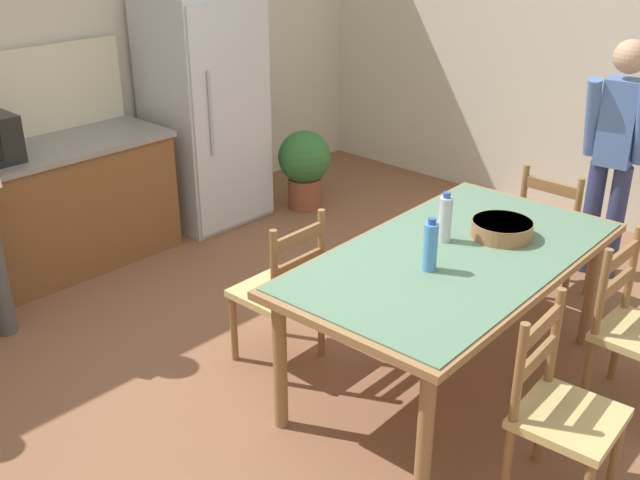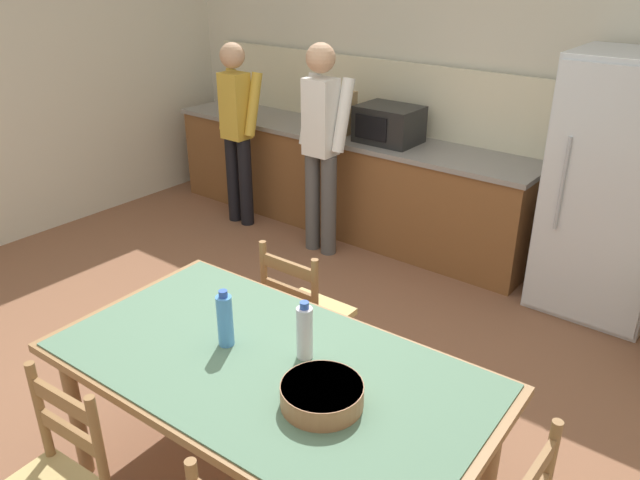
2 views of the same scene
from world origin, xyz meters
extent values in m
plane|color=brown|center=(0.00, 0.00, 0.00)|extent=(8.32, 8.32, 0.00)
cube|color=beige|center=(0.00, 2.66, 1.45)|extent=(6.52, 0.12, 2.90)
cube|color=beige|center=(3.26, 0.00, 1.45)|extent=(0.12, 5.20, 2.90)
cube|color=silver|center=(1.15, 2.20, 0.89)|extent=(0.79, 0.68, 1.78)
cube|color=silver|center=(1.15, 1.85, 0.89)|extent=(0.75, 0.02, 1.71)
cylinder|color=#A5AAB2|center=(0.91, 1.83, 0.98)|extent=(0.02, 0.02, 0.62)
cylinder|color=olive|center=(-0.31, -1.01, 0.36)|extent=(0.07, 0.07, 0.72)
cylinder|color=olive|center=(1.40, -0.94, 0.36)|extent=(0.07, 0.07, 0.72)
cylinder|color=olive|center=(-0.35, -0.18, 0.36)|extent=(0.07, 0.07, 0.72)
cylinder|color=olive|center=(1.37, -0.11, 0.36)|extent=(0.07, 0.07, 0.72)
cube|color=olive|center=(0.53, -0.56, 0.74)|extent=(1.96, 1.11, 0.04)
cube|color=#567A60|center=(0.53, -0.56, 0.77)|extent=(1.88, 1.06, 0.01)
cylinder|color=#4C8ED6|center=(0.29, -0.57, 0.89)|extent=(0.07, 0.07, 0.24)
cylinder|color=#2D51B2|center=(0.29, -0.57, 1.03)|extent=(0.04, 0.04, 0.03)
cylinder|color=silver|center=(0.62, -0.43, 0.89)|extent=(0.07, 0.07, 0.24)
cylinder|color=#2D51B2|center=(0.62, -0.43, 1.03)|extent=(0.04, 0.04, 0.03)
cylinder|color=#9E6642|center=(0.87, -0.62, 0.82)|extent=(0.32, 0.32, 0.09)
cylinder|color=#9E6642|center=(0.87, -0.62, 0.85)|extent=(0.31, 0.31, 0.02)
cylinder|color=olive|center=(1.99, -0.69, 0.21)|extent=(0.04, 0.04, 0.41)
cylinder|color=olive|center=(1.99, -0.33, 0.21)|extent=(0.04, 0.04, 0.41)
cylinder|color=olive|center=(1.65, -0.69, 0.21)|extent=(0.04, 0.04, 0.41)
cylinder|color=olive|center=(1.65, -0.33, 0.21)|extent=(0.04, 0.04, 0.41)
cube|color=tan|center=(1.82, -0.51, 0.43)|extent=(0.40, 0.42, 0.04)
cylinder|color=olive|center=(1.65, -0.69, 0.68)|extent=(0.04, 0.04, 0.46)
cylinder|color=olive|center=(1.65, -0.33, 0.68)|extent=(0.04, 0.04, 0.46)
cube|color=olive|center=(1.65, -0.51, 0.81)|extent=(0.03, 0.36, 0.07)
cube|color=olive|center=(1.65, -0.51, 0.66)|extent=(0.03, 0.36, 0.07)
cylinder|color=olive|center=(0.32, -1.58, 0.21)|extent=(0.04, 0.04, 0.41)
cylinder|color=olive|center=(-0.06, -1.27, 0.21)|extent=(0.04, 0.04, 0.41)
cylinder|color=olive|center=(0.30, -1.24, 0.21)|extent=(0.04, 0.04, 0.41)
cube|color=tan|center=(0.13, -1.42, 0.43)|extent=(0.45, 0.43, 0.04)
cylinder|color=olive|center=(-0.06, -1.27, 0.68)|extent=(0.04, 0.04, 0.46)
cylinder|color=olive|center=(0.30, -1.24, 0.68)|extent=(0.04, 0.04, 0.46)
cube|color=olive|center=(0.12, -1.25, 0.81)|extent=(0.36, 0.05, 0.07)
cube|color=olive|center=(0.12, -1.25, 0.66)|extent=(0.36, 0.05, 0.07)
cylinder|color=olive|center=(0.24, 0.44, 0.21)|extent=(0.04, 0.04, 0.41)
cylinder|color=olive|center=(-0.12, 0.44, 0.21)|extent=(0.04, 0.04, 0.41)
cylinder|color=olive|center=(0.25, 0.10, 0.21)|extent=(0.04, 0.04, 0.41)
cylinder|color=olive|center=(-0.11, 0.10, 0.21)|extent=(0.04, 0.04, 0.41)
cube|color=tan|center=(0.06, 0.27, 0.43)|extent=(0.43, 0.41, 0.04)
cylinder|color=olive|center=(0.25, 0.10, 0.68)|extent=(0.04, 0.04, 0.46)
cylinder|color=olive|center=(-0.11, 0.10, 0.68)|extent=(0.04, 0.04, 0.46)
cube|color=olive|center=(0.07, 0.10, 0.81)|extent=(0.36, 0.03, 0.07)
cube|color=olive|center=(0.07, 0.10, 0.66)|extent=(0.36, 0.03, 0.07)
cylinder|color=olive|center=(0.81, -1.22, 0.21)|extent=(0.04, 0.04, 0.41)
cylinder|color=olive|center=(1.17, -1.22, 0.21)|extent=(0.04, 0.04, 0.41)
cylinder|color=olive|center=(0.81, -1.22, 0.68)|extent=(0.04, 0.04, 0.46)
cylinder|color=olive|center=(1.17, -1.22, 0.68)|extent=(0.04, 0.04, 0.46)
cube|color=olive|center=(0.99, -1.22, 0.81)|extent=(0.36, 0.02, 0.07)
cube|color=olive|center=(0.99, -1.22, 0.66)|extent=(0.36, 0.02, 0.07)
cylinder|color=navy|center=(2.35, -0.67, 0.40)|extent=(0.12, 0.12, 0.80)
cylinder|color=navy|center=(2.33, -0.51, 0.40)|extent=(0.12, 0.12, 0.80)
cube|color=#5175BC|center=(2.34, -0.59, 1.08)|extent=(0.21, 0.25, 0.57)
sphere|color=tan|center=(2.34, -0.59, 1.51)|extent=(0.21, 0.21, 0.21)
cylinder|color=#5175BC|center=(2.26, -0.44, 1.11)|extent=(0.23, 0.12, 0.54)
cylinder|color=brown|center=(1.82, 1.76, 0.13)|extent=(0.28, 0.28, 0.26)
sphere|color=#337038|center=(1.82, 1.76, 0.45)|extent=(0.44, 0.44, 0.44)
camera|label=1|loc=(-2.43, -2.39, 2.41)|focal=42.00mm
camera|label=2|loc=(2.04, -2.12, 2.36)|focal=35.00mm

